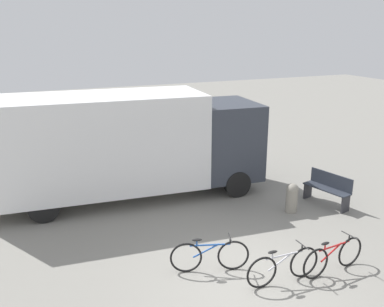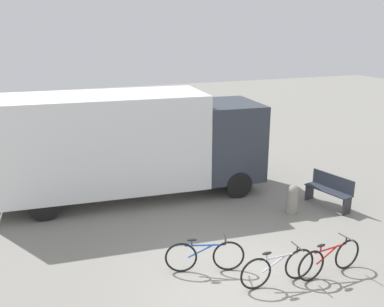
% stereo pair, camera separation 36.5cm
% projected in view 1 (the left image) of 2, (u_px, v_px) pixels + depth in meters
% --- Properties ---
extents(ground_plane, '(60.00, 60.00, 0.00)m').
position_uv_depth(ground_plane, '(245.00, 279.00, 8.93)').
color(ground_plane, gray).
extents(delivery_truck, '(8.24, 3.02, 3.20)m').
position_uv_depth(delivery_truck, '(126.00, 142.00, 12.79)').
color(delivery_truck, white).
rests_on(delivery_truck, ground).
extents(park_bench, '(0.71, 1.49, 0.95)m').
position_uv_depth(park_bench, '(328.00, 188.00, 12.56)').
color(park_bench, '#282D38').
rests_on(park_bench, ground).
extents(bicycle_near, '(1.65, 0.63, 0.78)m').
position_uv_depth(bicycle_near, '(210.00, 256.00, 9.14)').
color(bicycle_near, black).
rests_on(bicycle_near, ground).
extents(bicycle_middle, '(1.72, 0.44, 0.78)m').
position_uv_depth(bicycle_middle, '(283.00, 266.00, 8.74)').
color(bicycle_middle, black).
rests_on(bicycle_middle, ground).
extents(bicycle_far, '(1.71, 0.44, 0.78)m').
position_uv_depth(bicycle_far, '(333.00, 257.00, 9.10)').
color(bicycle_far, black).
rests_on(bicycle_far, ground).
extents(bollard_near_bench, '(0.34, 0.34, 0.85)m').
position_uv_depth(bollard_near_bench, '(292.00, 196.00, 12.07)').
color(bollard_near_bench, gray).
rests_on(bollard_near_bench, ground).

